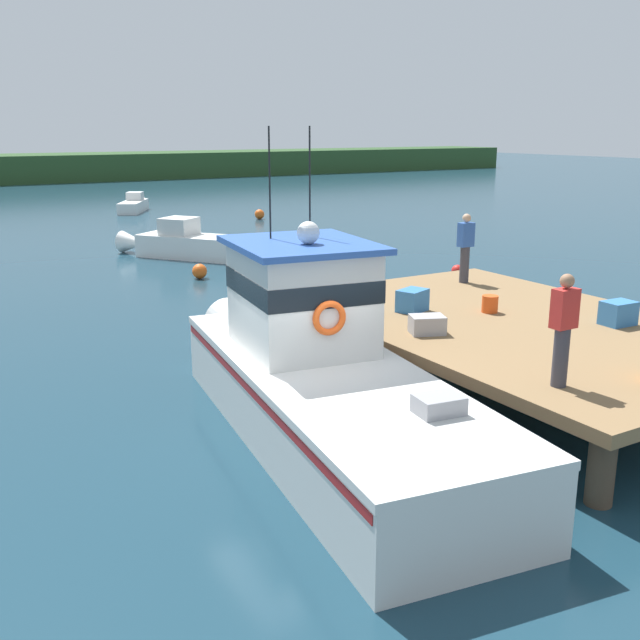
{
  "coord_description": "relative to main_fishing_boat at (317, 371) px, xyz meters",
  "views": [
    {
      "loc": [
        -5.39,
        -9.72,
        4.78
      ],
      "look_at": [
        1.2,
        1.34,
        1.4
      ],
      "focal_mm": 41.32,
      "sensor_mm": 36.0,
      "label": 1
    }
  ],
  "objects": [
    {
      "name": "ground_plane",
      "position": [
        -0.28,
        0.1,
        -1.01
      ],
      "size": [
        200.0,
        200.0,
        0.0
      ],
      "primitive_type": "plane",
      "color": "#193847"
    },
    {
      "name": "dock",
      "position": [
        4.52,
        0.1,
        0.07
      ],
      "size": [
        6.0,
        9.0,
        1.2
      ],
      "color": "#4C3D2D",
      "rests_on": "ground"
    },
    {
      "name": "main_fishing_boat",
      "position": [
        0.0,
        0.0,
        0.0
      ],
      "size": [
        3.64,
        9.96,
        4.8
      ],
      "color": "silver",
      "rests_on": "ground"
    },
    {
      "name": "crate_stack_near_edge",
      "position": [
        3.26,
        1.75,
        0.42
      ],
      "size": [
        0.72,
        0.62,
        0.44
      ],
      "primitive_type": "cube",
      "rotation": [
        0.0,
        0.0,
        0.36
      ],
      "color": "#3370B2",
      "rests_on": "dock"
    },
    {
      "name": "crate_single_by_cleat",
      "position": [
        2.47,
        0.3,
        0.36
      ],
      "size": [
        0.72,
        0.64,
        0.33
      ],
      "primitive_type": "cube",
      "rotation": [
        0.0,
        0.0,
        -0.39
      ],
      "color": "#9E9EA3",
      "rests_on": "dock"
    },
    {
      "name": "crate_stack_mid_dock",
      "position": [
        5.92,
        -1.05,
        0.42
      ],
      "size": [
        0.62,
        0.47,
        0.45
      ],
      "primitive_type": "cube",
      "rotation": [
        0.0,
        0.0,
        -0.05
      ],
      "color": "#3370B2",
      "rests_on": "dock"
    },
    {
      "name": "bait_bucket",
      "position": [
        4.53,
        0.89,
        0.36
      ],
      "size": [
        0.32,
        0.32,
        0.34
      ],
      "primitive_type": "cylinder",
      "color": "#E04C19",
      "rests_on": "dock"
    },
    {
      "name": "deckhand_by_the_boat",
      "position": [
        2.34,
        -2.83,
        1.05
      ],
      "size": [
        0.36,
        0.22,
        1.63
      ],
      "color": "#383842",
      "rests_on": "dock"
    },
    {
      "name": "deckhand_further_back",
      "position": [
        6.06,
        3.39,
        1.05
      ],
      "size": [
        0.36,
        0.22,
        1.63
      ],
      "color": "#383842",
      "rests_on": "dock"
    },
    {
      "name": "moored_boat_near_channel",
      "position": [
        4.19,
        16.61,
        -0.5
      ],
      "size": [
        4.42,
        5.38,
        1.48
      ],
      "color": "white",
      "rests_on": "ground"
    },
    {
      "name": "moored_boat_far_right",
      "position": [
        7.16,
        33.16,
        -0.63
      ],
      "size": [
        2.87,
        4.19,
        1.1
      ],
      "color": "white",
      "rests_on": "ground"
    },
    {
      "name": "mooring_buoy_outer",
      "position": [
        11.8,
        26.06,
        -0.75
      ],
      "size": [
        0.52,
        0.52,
        0.52
      ],
      "primitive_type": "sphere",
      "color": "#EA5B19",
      "rests_on": "ground"
    },
    {
      "name": "mooring_buoy_channel_marker",
      "position": [
        3.01,
        12.62,
        -0.76
      ],
      "size": [
        0.49,
        0.49,
        0.49
      ],
      "primitive_type": "sphere",
      "color": "#EA5B19",
      "rests_on": "ground"
    },
    {
      "name": "mooring_buoy_spare_mooring",
      "position": [
        10.47,
        8.6,
        -0.81
      ],
      "size": [
        0.39,
        0.39,
        0.39
      ],
      "primitive_type": "sphere",
      "color": "red",
      "rests_on": "ground"
    }
  ]
}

